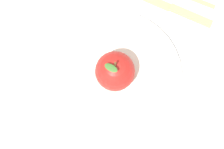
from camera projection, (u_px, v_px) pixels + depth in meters
The scene contains 4 objects.
ground_plane at pixel (131, 62), 0.67m from camera, with size 2.40×2.40×0.00m, color silver.
dinner_plate at pixel (112, 76), 0.65m from camera, with size 0.27×0.27×0.02m.
apple at pixel (114, 70), 0.61m from camera, with size 0.07×0.07×0.09m.
knife at pixel (172, 8), 0.69m from camera, with size 0.08×0.21×0.01m.
Camera 1 is at (0.16, 0.11, 0.64)m, focal length 54.88 mm.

